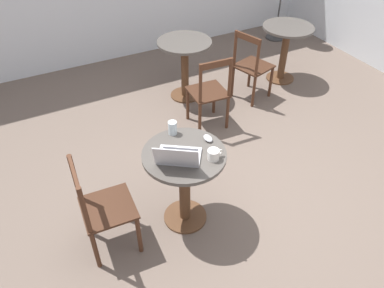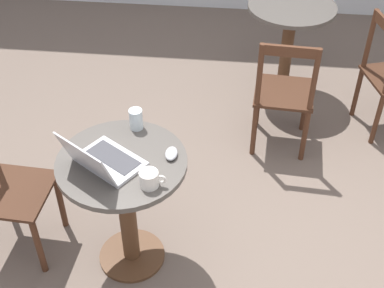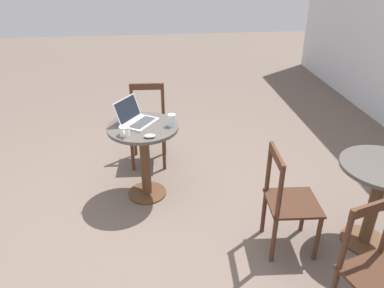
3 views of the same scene
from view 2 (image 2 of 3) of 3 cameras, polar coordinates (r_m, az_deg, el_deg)
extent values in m
plane|color=#66564C|center=(3.13, 2.15, -12.32)|extent=(16.00, 16.00, 0.00)
cylinder|color=#51331E|center=(3.16, -6.40, -11.70)|extent=(0.37, 0.37, 0.02)
cylinder|color=#51331E|center=(2.89, -6.91, -7.33)|extent=(0.09, 0.09, 0.69)
cylinder|color=#4C4742|center=(2.63, -7.53, -2.00)|extent=(0.65, 0.65, 0.03)
cylinder|color=#51331E|center=(4.44, 9.52, 5.81)|extent=(0.37, 0.37, 0.02)
cylinder|color=#51331E|center=(4.25, 10.05, 9.77)|extent=(0.09, 0.09, 0.69)
cylinder|color=#4C4742|center=(4.08, 10.64, 14.14)|extent=(0.65, 0.65, 0.03)
cylinder|color=#472819|center=(3.24, -13.86, -5.91)|extent=(0.04, 0.04, 0.41)
cylinder|color=#472819|center=(3.04, -16.05, -10.43)|extent=(0.04, 0.04, 0.41)
cylinder|color=#472819|center=(3.37, -19.24, -5.08)|extent=(0.04, 0.04, 0.41)
cube|color=#3C2215|center=(3.05, -18.54, -4.87)|extent=(0.41, 0.41, 0.02)
cylinder|color=#472819|center=(4.18, 17.19, 5.30)|extent=(0.04, 0.04, 0.41)
cylinder|color=#472819|center=(3.95, 19.13, 2.47)|extent=(0.04, 0.04, 0.41)
cylinder|color=#472819|center=(3.96, 18.45, 10.59)|extent=(0.04, 0.04, 0.44)
cylinder|color=#472819|center=(3.93, 7.06, 4.52)|extent=(0.04, 0.04, 0.41)
cylinder|color=#472819|center=(3.94, 11.98, 3.96)|extent=(0.04, 0.04, 0.41)
cylinder|color=#472819|center=(3.66, 6.65, 1.46)|extent=(0.04, 0.04, 0.41)
cylinder|color=#472819|center=(3.67, 11.92, 0.87)|extent=(0.04, 0.04, 0.41)
cube|color=#3C2215|center=(3.67, 9.77, 5.45)|extent=(0.41, 0.41, 0.02)
cylinder|color=#472819|center=(3.40, 7.22, 7.34)|extent=(0.04, 0.04, 0.44)
cylinder|color=#472819|center=(3.41, 12.93, 6.68)|extent=(0.04, 0.04, 0.44)
cube|color=#472819|center=(3.30, 10.45, 9.69)|extent=(0.37, 0.05, 0.07)
cube|color=#B7B7BC|center=(2.61, -8.70, -1.80)|extent=(0.38, 0.35, 0.02)
cube|color=#38383D|center=(2.62, -8.40, -1.40)|extent=(0.29, 0.25, 0.00)
cube|color=#B7B7BC|center=(2.48, -11.31, -1.61)|extent=(0.31, 0.24, 0.20)
cube|color=black|center=(2.48, -11.23, -1.52)|extent=(0.28, 0.22, 0.18)
ellipsoid|color=#B7B7BC|center=(2.62, -2.22, -1.02)|extent=(0.06, 0.10, 0.03)
cylinder|color=silver|center=(2.46, -4.62, -3.74)|extent=(0.09, 0.09, 0.08)
torus|color=silver|center=(2.44, -3.31, -3.77)|extent=(0.05, 0.01, 0.05)
cylinder|color=silver|center=(2.78, -5.99, 2.65)|extent=(0.07, 0.07, 0.11)
camera|label=1|loc=(1.47, -89.16, 6.12)|focal=35.00mm
camera|label=3|loc=(3.23, 61.47, 15.56)|focal=35.00mm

